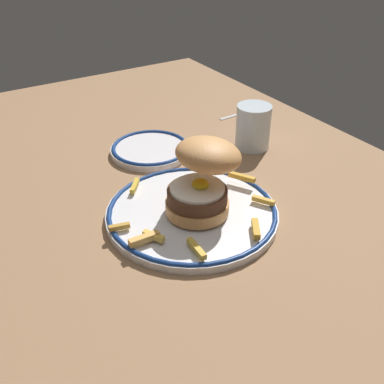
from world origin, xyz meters
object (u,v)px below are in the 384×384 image
(dinner_plate, at_px, (192,212))
(burger, at_px, (202,175))
(side_plate, at_px, (150,149))
(water_glass, at_px, (253,130))
(spoon, at_px, (255,109))

(dinner_plate, distance_m, burger, 0.07)
(dinner_plate, distance_m, side_plate, 0.23)
(side_plate, bearing_deg, dinner_plate, -11.33)
(water_glass, distance_m, spoon, 0.19)
(spoon, bearing_deg, side_plate, -78.67)
(dinner_plate, distance_m, spoon, 0.45)
(burger, bearing_deg, water_glass, 124.26)
(dinner_plate, relative_size, spoon, 2.00)
(dinner_plate, relative_size, burger, 2.05)
(burger, height_order, water_glass, burger)
(burger, distance_m, side_plate, 0.24)
(dinner_plate, height_order, burger, burger)
(burger, distance_m, water_glass, 0.26)
(burger, bearing_deg, spoon, 130.78)
(dinner_plate, xyz_separation_m, burger, (0.01, 0.01, 0.06))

